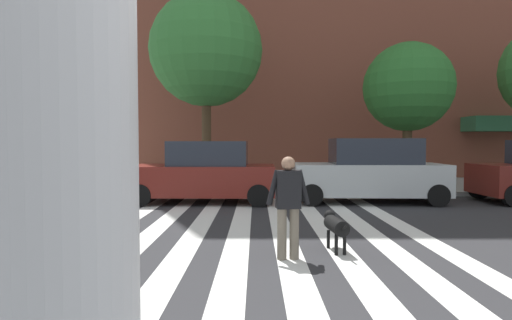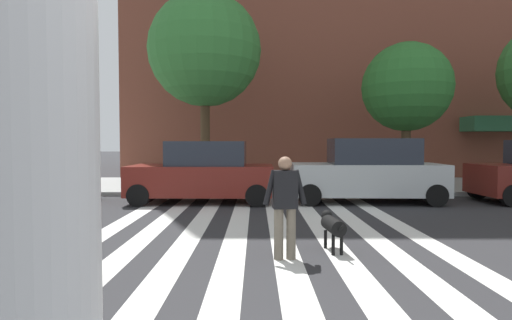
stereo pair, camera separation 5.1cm
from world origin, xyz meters
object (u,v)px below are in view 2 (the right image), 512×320
object	(u,v)px
parked_car_third_in_line	(370,172)
street_tree_nearest	(207,51)
parked_car_behind_first	(205,173)
street_tree_middle	(409,88)
parked_car_near_curb	(16,171)
pedestrian_dog_walker	(287,202)
dog_on_leash	(334,225)

from	to	relation	value
parked_car_third_in_line	street_tree_nearest	xyz separation A→B (m)	(-5.45, 3.20, 4.45)
parked_car_behind_first	street_tree_middle	world-z (taller)	street_tree_middle
parked_car_near_curb	street_tree_nearest	world-z (taller)	street_tree_nearest
pedestrian_dog_walker	dog_on_leash	distance (m)	1.11
parked_car_near_curb	pedestrian_dog_walker	size ratio (longest dim) A/B	2.96
dog_on_leash	parked_car_near_curb	bearing A→B (deg)	147.03
parked_car_behind_first	dog_on_leash	size ratio (longest dim) A/B	4.18
dog_on_leash	parked_car_behind_first	bearing A→B (deg)	117.22
parked_car_near_curb	pedestrian_dog_walker	world-z (taller)	parked_car_near_curb
parked_car_near_curb	parked_car_behind_first	distance (m)	5.90
parked_car_behind_first	parked_car_third_in_line	size ratio (longest dim) A/B	0.95
parked_car_near_curb	pedestrian_dog_walker	distance (m)	10.15
street_tree_nearest	street_tree_middle	bearing A→B (deg)	-0.65
parked_car_near_curb	street_tree_nearest	size ratio (longest dim) A/B	0.65
street_tree_nearest	dog_on_leash	size ratio (longest dim) A/B	7.05
parked_car_near_curb	street_tree_middle	xyz separation A→B (m)	(13.32, 3.11, 3.01)
street_tree_middle	pedestrian_dog_walker	xyz separation A→B (m)	(-5.33, -9.37, -3.05)
parked_car_behind_first	parked_car_third_in_line	distance (m)	5.11
pedestrian_dog_walker	parked_car_near_curb	bearing A→B (deg)	141.97
street_tree_nearest	street_tree_middle	world-z (taller)	street_tree_nearest
parked_car_near_curb	parked_car_third_in_line	xyz separation A→B (m)	(11.01, -0.00, -0.01)
parked_car_behind_first	street_tree_nearest	distance (m)	5.53
street_tree_nearest	street_tree_middle	xyz separation A→B (m)	(7.76, -0.09, -1.43)
parked_car_behind_first	street_tree_nearest	world-z (taller)	street_tree_nearest
parked_car_third_in_line	parked_car_behind_first	bearing A→B (deg)	179.99
parked_car_third_in_line	street_tree_nearest	world-z (taller)	street_tree_nearest
street_tree_nearest	dog_on_leash	distance (m)	10.74
parked_car_near_curb	street_tree_middle	bearing A→B (deg)	13.15
street_tree_middle	pedestrian_dog_walker	distance (m)	11.20
street_tree_middle	parked_car_near_curb	bearing A→B (deg)	-166.85
parked_car_behind_first	dog_on_leash	distance (m)	6.47
parked_car_behind_first	pedestrian_dog_walker	xyz separation A→B (m)	(2.10, -6.25, 0.01)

